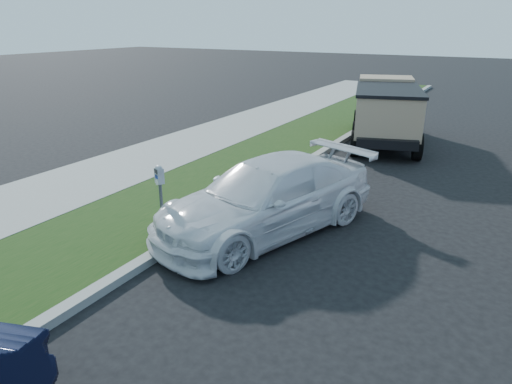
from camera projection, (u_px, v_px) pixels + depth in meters
The scene contains 5 objects.
ground at pixel (298, 278), 7.89m from camera, with size 120.00×120.00×0.00m, color black.
streetside at pixel (138, 186), 12.07m from camera, with size 6.12×50.00×0.15m.
parking_meter at pixel (160, 184), 8.94m from camera, with size 0.23×0.19×1.42m.
white_wagon at pixel (269, 196), 9.49m from camera, with size 2.09×5.15×1.50m, color white.
dump_truck at pixel (386, 109), 16.49m from camera, with size 3.55×5.88×2.17m.
Camera 1 is at (2.78, -6.33, 4.14)m, focal length 32.00 mm.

